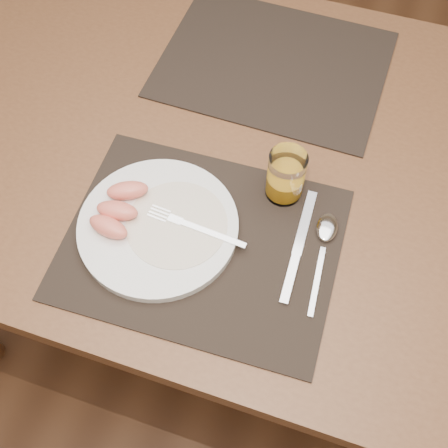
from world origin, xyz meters
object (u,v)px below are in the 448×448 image
Objects in this scene: fork at (188,225)px; placemat_near at (202,243)px; knife at (296,255)px; spoon at (326,235)px; plate at (158,226)px; table at (247,173)px; placemat_far at (273,64)px; juice_glass at (286,177)px.

placemat_near is at bearing -28.38° from fork.
placemat_near is 2.04× the size of knife.
plate is at bearing -164.61° from spoon.
table is at bearing 141.28° from spoon.
placemat_near and placemat_far have the same top height.
table is at bearing -86.26° from placemat_far.
placemat_near is 0.18m from juice_glass.
knife is (0.15, 0.03, 0.00)m from placemat_near.
table is 6.35× the size of knife.
spoon is 0.12m from juice_glass.
plate is 0.28m from spoon.
plate is at bearing -173.85° from knife.
placemat_far is at bearing 86.28° from fork.
placemat_far is 0.44m from knife.
fork is at bearing -164.74° from spoon.
knife is at bearing -64.98° from juice_glass.
placemat_near is 2.57× the size of fork.
knife reaches higher than placemat_near.
juice_glass is at bearing 37.95° from plate.
table is at bearing 138.55° from juice_glass.
juice_glass reaches higher than knife.
plate is (-0.08, -0.44, 0.01)m from placemat_far.
placemat_far is 4.60× the size of juice_glass.
fork is at bearing -136.01° from juice_glass.
placemat_near is 0.16m from knife.
fork is at bearing 151.62° from placemat_near.
knife is at bearing -53.64° from table.
table is 0.18m from juice_glass.
fork reaches higher than placemat_near.
fork reaches higher than knife.
fork reaches higher than table.
placemat_near is 0.08m from plate.
table is 0.24m from placemat_far.
plate reaches higher than placemat_far.
spoon is (0.22, 0.06, -0.01)m from fork.
placemat_far is (-0.00, 0.44, 0.00)m from placemat_near.
placemat_near is 0.21m from spoon.
juice_glass is at bearing -70.95° from placemat_far.
spoon reaches higher than placemat_far.
plate is at bearing -142.05° from juice_glass.
placemat_near is at bearing -158.38° from spoon.
table is 0.26m from knife.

